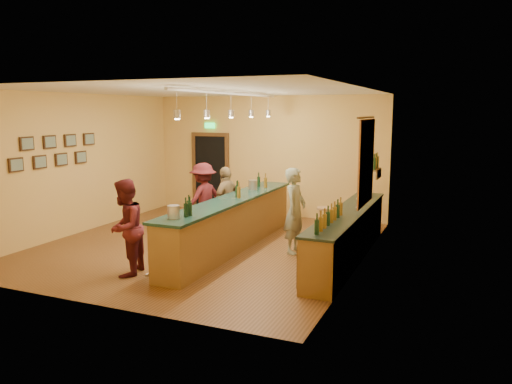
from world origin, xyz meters
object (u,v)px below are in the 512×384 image
at_px(bartender, 295,211).
at_px(customer_c, 203,198).
at_px(back_counter, 348,234).
at_px(tasting_bar, 232,220).
at_px(customer_b, 227,202).
at_px(bar_stool, 325,214).
at_px(customer_a, 125,228).

bearing_deg(bartender, customer_c, 75.16).
height_order(back_counter, tasting_bar, tasting_bar).
height_order(customer_b, bar_stool, customer_b).
bearing_deg(bartender, tasting_bar, 101.80).
bearing_deg(customer_c, bartender, 92.30).
bearing_deg(bar_stool, customer_a, -126.44).
relative_size(tasting_bar, customer_c, 3.12).
bearing_deg(back_counter, bartender, 176.49).
distance_m(customer_c, bar_stool, 2.81).
bearing_deg(customer_b, back_counter, 84.24).
relative_size(back_counter, tasting_bar, 0.89).
height_order(bartender, customer_a, bartender).
height_order(tasting_bar, customer_c, customer_c).
height_order(customer_c, bar_stool, customer_c).
distance_m(customer_b, bar_stool, 2.20).
bearing_deg(back_counter, bar_stool, 123.74).
bearing_deg(tasting_bar, bartender, 10.99).
distance_m(back_counter, customer_c, 3.61).
xyz_separation_m(tasting_bar, customer_c, (-1.17, 0.93, 0.21)).
relative_size(back_counter, customer_a, 2.73).
relative_size(back_counter, customer_b, 2.87).
bearing_deg(customer_c, tasting_bar, 69.40).
height_order(back_counter, bartender, bartender).
relative_size(bartender, bar_stool, 2.25).
bearing_deg(customer_a, back_counter, 111.49).
xyz_separation_m(customer_c, bar_stool, (2.78, 0.35, -0.21)).
xyz_separation_m(tasting_bar, bar_stool, (1.61, 1.28, 0.01)).
height_order(back_counter, customer_b, customer_b).
distance_m(back_counter, tasting_bar, 2.36).
relative_size(tasting_bar, bar_stool, 6.74).
xyz_separation_m(back_counter, bar_stool, (-0.74, 1.10, 0.13)).
bearing_deg(bar_stool, customer_b, -169.43).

